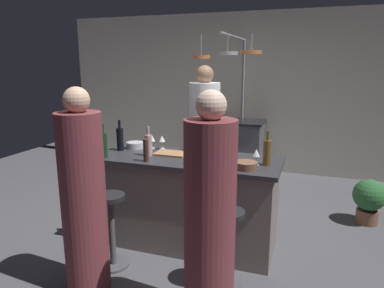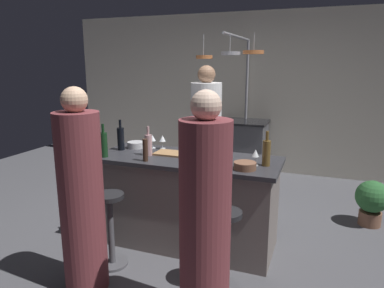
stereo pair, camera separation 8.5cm
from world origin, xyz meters
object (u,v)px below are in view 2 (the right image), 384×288
object	(u,v)px
wine_glass_near_right_guest	(153,139)
mixing_bowl_wooden	(245,166)
mixing_bowl_steel	(136,145)
wine_glass_near_left_guest	(255,154)
chef	(206,144)
wine_bottle_amber	(266,152)
guest_right	(205,222)
wine_bottle_dark	(121,138)
wine_bottle_white	(196,140)
wine_glass_by_chef	(162,139)
guest_left	(82,200)
wine_bottle_rose	(148,144)
bar_stool_right	(225,247)
wine_bottle_red	(104,144)
mixing_bowl_ceramic	(197,160)
potted_plant	(372,200)
stove_range	(242,148)
cutting_board	(171,153)
bar_stool_left	(111,226)
pepper_mill	(145,150)

from	to	relation	value
wine_glass_near_right_guest	mixing_bowl_wooden	size ratio (longest dim) A/B	0.75
wine_glass_near_right_guest	mixing_bowl_steel	distance (m)	0.20
mixing_bowl_wooden	wine_glass_near_left_guest	bearing A→B (deg)	68.19
chef	wine_bottle_amber	bearing A→B (deg)	-47.98
guest_right	wine_bottle_amber	world-z (taller)	guest_right
wine_bottle_dark	wine_bottle_white	world-z (taller)	wine_bottle_dark
wine_glass_by_chef	wine_bottle_dark	bearing A→B (deg)	-152.87
guest_left	wine_glass_near_right_guest	xyz separation A→B (m)	(0.02, 1.19, 0.25)
mixing_bowl_steel	guest_right	bearing A→B (deg)	-45.00
wine_bottle_dark	wine_bottle_white	bearing A→B (deg)	16.18
wine_bottle_rose	wine_bottle_amber	bearing A→B (deg)	2.19
wine_bottle_rose	wine_glass_by_chef	world-z (taller)	wine_bottle_rose
bar_stool_right	wine_bottle_rose	bearing A→B (deg)	149.38
wine_bottle_red	mixing_bowl_ceramic	xyz separation A→B (m)	(0.92, 0.10, -0.09)
potted_plant	wine_bottle_rose	xyz separation A→B (m)	(-2.17, -1.16, 0.71)
wine_bottle_rose	guest_right	bearing A→B (deg)	-46.29
wine_bottle_red	wine_bottle_rose	distance (m)	0.43
guest_right	wine_bottle_white	bearing A→B (deg)	112.46
wine_glass_near_left_guest	wine_bottle_rose	bearing A→B (deg)	-178.91
bar_stool_right	wine_glass_by_chef	distance (m)	1.41
chef	wine_bottle_red	world-z (taller)	chef
stove_range	wine_bottle_rose	distance (m)	2.60
bar_stool_right	wine_bottle_red	xyz separation A→B (m)	(-1.32, 0.35, 0.65)
wine_bottle_dark	wine_bottle_white	distance (m)	0.79
wine_glass_by_chef	wine_bottle_white	bearing A→B (deg)	3.34
wine_bottle_white	mixing_bowl_ceramic	bearing A→B (deg)	-69.25
chef	wine_bottle_amber	distance (m)	1.34
wine_bottle_white	mixing_bowl_wooden	size ratio (longest dim) A/B	1.62
chef	guest_left	xyz separation A→B (m)	(-0.38, -1.93, -0.06)
wine_glass_near_left_guest	mixing_bowl_steel	bearing A→B (deg)	170.87
stove_range	bar_stool_right	distance (m)	3.12
guest_left	cutting_board	bearing A→B (deg)	73.04
guest_left	wine_bottle_dark	size ratio (longest dim) A/B	5.08
chef	mixing_bowl_steel	distance (m)	0.96
wine_bottle_amber	cutting_board	bearing A→B (deg)	175.33
wine_bottle_amber	wine_bottle_white	xyz separation A→B (m)	(-0.76, 0.28, 0.00)
bar_stool_left	wine_bottle_red	distance (m)	0.79
bar_stool_left	mixing_bowl_steel	distance (m)	0.98
wine_glass_near_left_guest	mixing_bowl_steel	size ratio (longest dim) A/B	0.81
stove_range	wine_bottle_red	world-z (taller)	wine_bottle_red
guest_left	wine_bottle_rose	world-z (taller)	guest_left
wine_glass_near_right_guest	wine_bottle_white	bearing A→B (deg)	4.35
wine_bottle_red	wine_bottle_rose	bearing A→B (deg)	28.36
chef	bar_stool_right	xyz separation A→B (m)	(0.69, -1.59, -0.44)
potted_plant	wine_glass_near_right_guest	bearing A→B (deg)	-158.89
wine_bottle_white	wine_bottle_red	bearing A→B (deg)	-145.28
bar_stool_right	wine_bottle_amber	xyz separation A→B (m)	(0.20, 0.60, 0.65)
wine_bottle_rose	guest_left	bearing A→B (deg)	-97.64
stove_range	wine_bottle_white	bearing A→B (deg)	-89.92
pepper_mill	wine_bottle_rose	size ratio (longest dim) A/B	0.72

